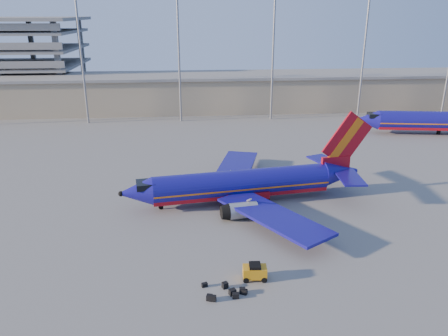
# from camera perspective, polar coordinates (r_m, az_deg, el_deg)

# --- Properties ---
(ground) EXTENTS (220.00, 220.00, 0.00)m
(ground) POSITION_cam_1_polar(r_m,az_deg,el_deg) (53.64, -0.50, -5.21)
(ground) COLOR slate
(ground) RESTS_ON ground
(terminal_building) EXTENTS (122.00, 16.00, 8.50)m
(terminal_building) POSITION_cam_1_polar(r_m,az_deg,el_deg) (108.94, 2.37, 10.01)
(terminal_building) COLOR gray
(terminal_building) RESTS_ON ground
(light_mast_row) EXTENTS (101.60, 1.60, 28.65)m
(light_mast_row) POSITION_cam_1_polar(r_m,az_deg,el_deg) (95.05, 0.32, 16.65)
(light_mast_row) COLOR gray
(light_mast_row) RESTS_ON ground
(aircraft_main) EXTENTS (32.09, 30.67, 10.90)m
(aircraft_main) POSITION_cam_1_polar(r_m,az_deg,el_deg) (54.70, 3.05, -2.07)
(aircraft_main) COLOR navy
(aircraft_main) RESTS_ON ground
(aircraft_second) EXTENTS (34.72, 13.43, 11.81)m
(aircraft_second) POSITION_cam_1_polar(r_m,az_deg,el_deg) (95.34, 26.93, 5.52)
(aircraft_second) COLOR navy
(aircraft_second) RESTS_ON ground
(baggage_tug) EXTENTS (2.22, 1.43, 1.54)m
(baggage_tug) POSITION_cam_1_polar(r_m,az_deg,el_deg) (40.04, 4.04, -13.32)
(baggage_tug) COLOR orange
(baggage_tug) RESTS_ON ground
(luggage_pile) EXTENTS (3.91, 2.52, 0.54)m
(luggage_pile) POSITION_cam_1_polar(r_m,az_deg,el_deg) (38.37, 0.37, -15.91)
(luggage_pile) COLOR black
(luggage_pile) RESTS_ON ground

